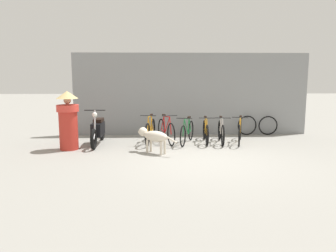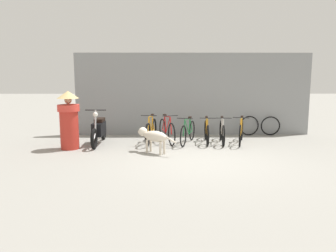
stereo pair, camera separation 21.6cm
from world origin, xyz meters
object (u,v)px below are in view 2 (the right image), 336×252
(bicycle_3, at_px, (207,132))
(spare_tire_left, at_px, (270,126))
(bicycle_4, at_px, (222,132))
(bicycle_2, at_px, (188,132))
(stray_dog, at_px, (153,136))
(bicycle_5, at_px, (241,132))
(bicycle_0, at_px, (151,131))
(spare_tire_right, at_px, (249,126))
(person_in_robes, at_px, (69,119))
(motorcycle, at_px, (99,130))
(bicycle_1, at_px, (167,131))

(bicycle_3, bearing_deg, spare_tire_left, 121.10)
(bicycle_4, bearing_deg, bicycle_2, -82.56)
(stray_dog, bearing_deg, spare_tire_left, -108.08)
(bicycle_5, relative_size, spare_tire_left, 2.55)
(spare_tire_left, bearing_deg, bicycle_2, -155.33)
(bicycle_2, relative_size, spare_tire_left, 2.46)
(bicycle_0, xyz_separation_m, bicycle_3, (1.66, 0.04, -0.03))
(spare_tire_left, distance_m, spare_tire_right, 0.72)
(bicycle_0, relative_size, stray_dog, 1.60)
(bicycle_3, bearing_deg, bicycle_2, -73.72)
(bicycle_3, bearing_deg, stray_dog, -45.49)
(stray_dog, relative_size, person_in_robes, 0.65)
(spare_tire_right, bearing_deg, motorcycle, -163.71)
(bicycle_0, xyz_separation_m, motorcycle, (-1.52, -0.16, 0.07))
(spare_tire_left, bearing_deg, bicycle_4, -145.25)
(bicycle_3, bearing_deg, bicycle_0, -84.82)
(bicycle_0, distance_m, spare_tire_left, 4.15)
(bicycle_3, relative_size, stray_dog, 1.55)
(spare_tire_left, bearing_deg, bicycle_0, -162.71)
(bicycle_1, xyz_separation_m, bicycle_2, (0.62, -0.12, -0.02))
(stray_dog, distance_m, person_in_robes, 2.39)
(bicycle_0, height_order, bicycle_5, bicycle_0)
(bicycle_4, xyz_separation_m, bicycle_5, (0.56, -0.02, 0.01))
(bicycle_0, height_order, spare_tire_left, bicycle_0)
(person_in_robes, distance_m, spare_tire_left, 6.50)
(bicycle_2, distance_m, stray_dog, 1.57)
(bicycle_3, distance_m, person_in_robes, 3.98)
(bicycle_3, bearing_deg, bicycle_4, 82.13)
(bicycle_5, distance_m, spare_tire_left, 1.83)
(person_in_robes, bearing_deg, bicycle_1, -142.71)
(bicycle_1, xyz_separation_m, spare_tire_right, (2.77, 1.19, -0.03))
(stray_dog, bearing_deg, spare_tire_right, -102.50)
(person_in_robes, height_order, spare_tire_left, person_in_robes)
(person_in_robes, relative_size, spare_tire_left, 2.45)
(bicycle_3, relative_size, person_in_robes, 1.01)
(bicycle_2, relative_size, bicycle_5, 0.97)
(spare_tire_right, bearing_deg, spare_tire_left, 0.20)
(bicycle_0, distance_m, bicycle_1, 0.47)
(motorcycle, height_order, spare_tire_right, motorcycle)
(bicycle_3, xyz_separation_m, person_in_robes, (-3.85, -0.83, 0.50))
(bicycle_0, xyz_separation_m, person_in_robes, (-2.19, -0.79, 0.47))
(bicycle_4, relative_size, bicycle_5, 0.96)
(stray_dog, bearing_deg, person_in_robes, 26.17)
(bicycle_0, distance_m, motorcycle, 1.53)
(stray_dog, bearing_deg, bicycle_4, -109.45)
(person_in_robes, bearing_deg, stray_dog, -172.50)
(bicycle_1, xyz_separation_m, bicycle_3, (1.19, 0.00, -0.04))
(bicycle_4, xyz_separation_m, person_in_robes, (-4.30, -0.74, 0.50))
(spare_tire_left, bearing_deg, spare_tire_right, -179.80)
(bicycle_0, xyz_separation_m, stray_dog, (0.11, -1.30, 0.09))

